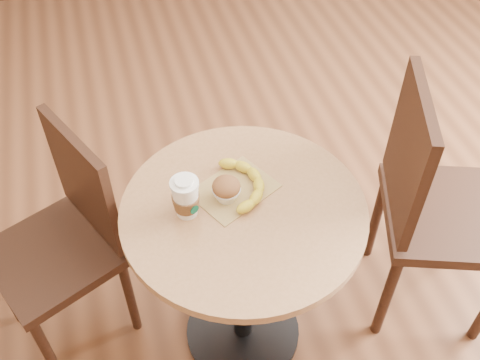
{
  "coord_description": "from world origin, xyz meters",
  "views": [
    {
      "loc": [
        -0.29,
        -1.14,
        2.02
      ],
      "look_at": [
        0.02,
        -0.05,
        0.83
      ],
      "focal_mm": 42.0,
      "sensor_mm": 36.0,
      "label": 1
    }
  ],
  "objects": [
    {
      "name": "chair_left",
      "position": [
        -0.54,
        0.16,
        0.49
      ],
      "size": [
        0.52,
        0.52,
        0.9
      ],
      "rotation": [
        0.0,
        0.0,
        -1.13
      ],
      "color": "#311B11",
      "rests_on": "ground"
    },
    {
      "name": "cafe_table",
      "position": [
        0.02,
        -0.09,
        0.55
      ],
      "size": [
        0.74,
        0.74,
        0.75
      ],
      "color": "black",
      "rests_on": "ground"
    },
    {
      "name": "chair_right",
      "position": [
        0.7,
        -0.09,
        0.55
      ],
      "size": [
        0.57,
        0.57,
        1.01
      ],
      "rotation": [
        0.0,
        0.0,
        1.23
      ],
      "color": "#311B11",
      "rests_on": "ground"
    },
    {
      "name": "kraft_bag",
      "position": [
        0.01,
        -0.01,
        0.75
      ],
      "size": [
        0.3,
        0.27,
        0.0
      ],
      "primitive_type": "cube",
      "rotation": [
        0.0,
        0.0,
        0.48
      ],
      "color": "tan",
      "rests_on": "cafe_table"
    },
    {
      "name": "muffin",
      "position": [
        -0.02,
        -0.04,
        0.79
      ],
      "size": [
        0.09,
        0.09,
        0.08
      ],
      "color": "silver",
      "rests_on": "kraft_bag"
    },
    {
      "name": "coffee_cup",
      "position": [
        -0.15,
        -0.06,
        0.81
      ],
      "size": [
        0.08,
        0.09,
        0.14
      ],
      "rotation": [
        0.0,
        0.0,
        0.43
      ],
      "color": "white",
      "rests_on": "cafe_table"
    },
    {
      "name": "banana",
      "position": [
        0.05,
        -0.01,
        0.77
      ],
      "size": [
        0.15,
        0.26,
        0.03
      ],
      "primitive_type": null,
      "rotation": [
        0.0,
        0.0,
        -0.07
      ],
      "color": "yellow",
      "rests_on": "kraft_bag"
    }
  ]
}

